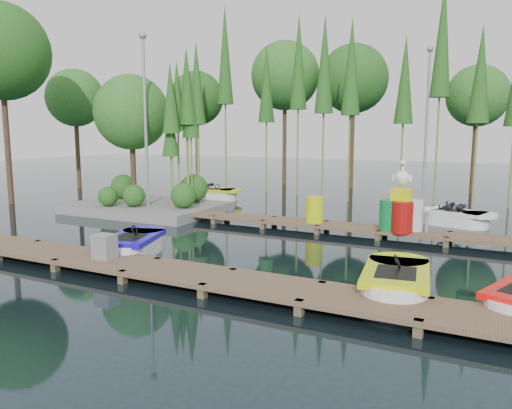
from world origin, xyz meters
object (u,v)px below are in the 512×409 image
at_px(boat_blue, 134,246).
at_px(drum_cluster, 402,210).
at_px(utility_cabinet, 104,247).
at_px(yellow_barrel, 315,209).
at_px(boat_yellow_far, 216,194).
at_px(island, 143,136).

height_order(boat_blue, drum_cluster, drum_cluster).
xyz_separation_m(boat_blue, utility_cabinet, (0.40, -1.51, 0.34)).
bearing_deg(boat_blue, drum_cluster, 22.24).
relative_size(yellow_barrel, drum_cluster, 0.40).
bearing_deg(utility_cabinet, drum_cluster, 49.70).
bearing_deg(boat_yellow_far, island, -90.46).
height_order(island, utility_cabinet, island).
distance_m(island, yellow_barrel, 8.43).
height_order(boat_blue, yellow_barrel, yellow_barrel).
bearing_deg(boat_blue, yellow_barrel, 40.88).
xyz_separation_m(boat_yellow_far, drum_cluster, (10.17, -5.37, 0.68)).
bearing_deg(utility_cabinet, boat_yellow_far, 109.69).
relative_size(boat_yellow_far, utility_cabinet, 4.48).
bearing_deg(yellow_barrel, boat_yellow_far, 144.20).
relative_size(utility_cabinet, yellow_barrel, 0.68).
distance_m(boat_blue, utility_cabinet, 1.60).
bearing_deg(yellow_barrel, utility_cabinet, -112.20).
height_order(island, boat_yellow_far, island).
relative_size(boat_blue, boat_yellow_far, 1.08).
bearing_deg(island, yellow_barrel, -5.62).
xyz_separation_m(boat_blue, yellow_barrel, (3.26, 5.49, 0.48)).
xyz_separation_m(utility_cabinet, yellow_barrel, (2.86, 7.00, 0.14)).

